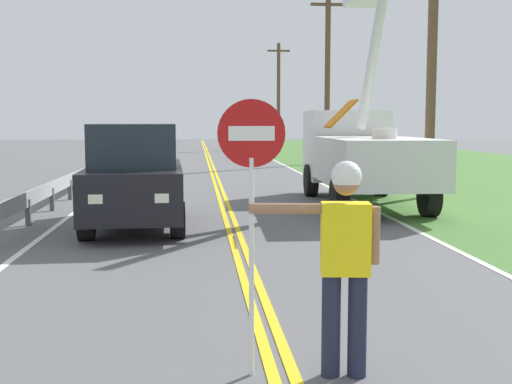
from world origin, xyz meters
The scene contains 12 objects.
centerline_yellow_left centered at (-0.09, 20.00, 0.01)m, with size 0.11×110.00×0.01m, color yellow.
centerline_yellow_right centered at (0.09, 20.00, 0.01)m, with size 0.11×110.00×0.01m, color yellow.
edge_line_right centered at (3.60, 20.00, 0.01)m, with size 0.12×110.00×0.01m, color silver.
edge_line_left centered at (-3.60, 20.00, 0.01)m, with size 0.12×110.00×0.01m, color silver.
flagger_worker centered at (0.50, 4.53, 1.05)m, with size 1.08×0.29×1.83m.
stop_sign_paddle centered at (-0.27, 4.62, 1.71)m, with size 0.56×0.04×2.33m.
utility_bucket_truck centered at (3.56, 16.15, 1.43)m, with size 2.81×6.86×5.91m.
oncoming_suv_nearest centered at (-1.95, 12.70, 1.06)m, with size 2.06×4.67×2.10m.
utility_pole_near centered at (5.91, 17.47, 4.19)m, with size 1.80×0.28×8.02m.
utility_pole_mid centered at (6.00, 32.78, 4.50)m, with size 1.80×0.28×8.64m.
utility_pole_far centered at (5.91, 52.07, 4.36)m, with size 1.80×0.28×8.36m.
guardrail_left_shoulder centered at (-4.20, 16.52, 0.52)m, with size 0.10×32.00×0.71m.
Camera 1 is at (-0.72, -0.76, 2.15)m, focal length 46.16 mm.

